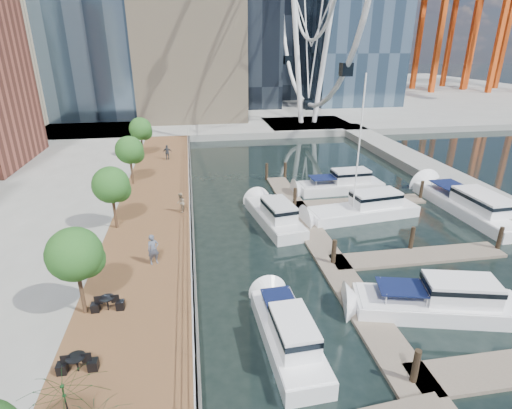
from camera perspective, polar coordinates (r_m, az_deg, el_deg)
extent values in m
plane|color=black|center=(19.97, 10.42, -20.83)|extent=(520.00, 520.00, 0.00)
cube|color=brown|center=(31.59, -14.57, -2.96)|extent=(6.00, 60.00, 1.00)
cube|color=#595954|center=(31.42, -9.13, -2.65)|extent=(0.25, 60.00, 1.00)
cube|color=gray|center=(116.48, -6.74, 15.49)|extent=(200.00, 114.00, 1.00)
cube|color=gray|center=(44.23, 26.72, 2.57)|extent=(4.00, 60.00, 1.00)
cube|color=gray|center=(69.71, 7.35, 11.13)|extent=(14.00, 12.00, 1.00)
cube|color=#6D6051|center=(28.48, 9.58, -6.30)|extent=(2.00, 32.00, 0.20)
cube|color=#6D6051|center=(29.34, 22.10, -6.85)|extent=(12.00, 2.00, 0.20)
cube|color=#6D6051|center=(37.32, 14.49, 0.31)|extent=(12.00, 2.00, 0.20)
cylinder|color=white|center=(67.82, 5.75, 22.38)|extent=(0.80, 0.80, 26.00)
cylinder|color=white|center=(69.26, 10.08, 22.16)|extent=(0.80, 0.80, 26.00)
cylinder|color=#3F2B1C|center=(21.68, -23.64, -11.37)|extent=(0.20, 0.20, 2.40)
sphere|color=#265B1E|center=(20.67, -24.52, -6.47)|extent=(2.60, 2.60, 2.60)
cylinder|color=#3F2B1C|center=(30.37, -19.52, -1.08)|extent=(0.20, 0.20, 2.40)
sphere|color=#265B1E|center=(29.66, -20.03, 2.65)|extent=(2.60, 2.60, 2.60)
cylinder|color=#3F2B1C|center=(39.68, -17.31, 4.52)|extent=(0.20, 0.20, 2.40)
sphere|color=#265B1E|center=(39.14, -17.65, 7.45)|extent=(2.60, 2.60, 2.60)
cylinder|color=#3F2B1C|center=(49.26, -15.93, 7.97)|extent=(0.20, 0.20, 2.40)
sphere|color=#265B1E|center=(48.83, -16.19, 10.35)|extent=(2.60, 2.60, 2.60)
imported|color=#4A5263|center=(24.91, -14.47, -6.25)|extent=(0.82, 0.70, 1.92)
imported|color=gray|center=(31.97, -10.73, 0.23)|extent=(0.69, 0.84, 1.60)
imported|color=#32383F|center=(47.27, -12.55, 7.29)|extent=(1.03, 0.49, 1.72)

